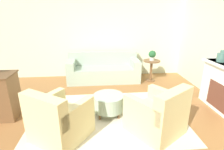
% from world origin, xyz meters
% --- Properties ---
extents(ground_plane, '(16.00, 16.00, 0.00)m').
position_xyz_m(ground_plane, '(0.00, 0.00, 0.00)').
color(ground_plane, '#996638').
extents(wall_back, '(9.47, 0.12, 2.80)m').
position_xyz_m(wall_back, '(0.00, 2.79, 1.40)').
color(wall_back, beige).
rests_on(wall_back, ground_plane).
extents(rug, '(3.15, 2.22, 0.01)m').
position_xyz_m(rug, '(0.00, 0.00, 0.01)').
color(rug, beige).
rests_on(rug, ground_plane).
extents(couch, '(2.29, 0.87, 0.91)m').
position_xyz_m(couch, '(0.03, 2.22, 0.33)').
color(couch, '#9EB29E').
rests_on(couch, ground_plane).
extents(armchair_left, '(1.16, 1.17, 0.93)m').
position_xyz_m(armchair_left, '(-0.87, -0.62, 0.36)').
color(armchair_left, beige).
rests_on(armchair_left, rug).
extents(armchair_right, '(1.16, 1.17, 0.93)m').
position_xyz_m(armchair_right, '(0.87, -0.62, 0.36)').
color(armchair_right, beige).
rests_on(armchair_right, rug).
extents(ottoman_table, '(0.66, 0.66, 0.45)m').
position_xyz_m(ottoman_table, '(0.03, 0.09, 0.29)').
color(ottoman_table, '#9EB29E').
rests_on(ottoman_table, rug).
extents(side_table, '(0.54, 0.54, 0.69)m').
position_xyz_m(side_table, '(1.56, 2.00, 0.47)').
color(side_table, brown).
rests_on(side_table, ground_plane).
extents(vase_mantel_near, '(0.20, 0.20, 0.27)m').
position_xyz_m(vase_mantel_near, '(2.61, 0.33, 1.17)').
color(vase_mantel_near, '#477066').
rests_on(vase_mantel_near, fireplace).
extents(potted_plant_on_side_table, '(0.23, 0.23, 0.32)m').
position_xyz_m(potted_plant_on_side_table, '(1.56, 2.00, 0.87)').
color(potted_plant_on_side_table, beige).
rests_on(potted_plant_on_side_table, side_table).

